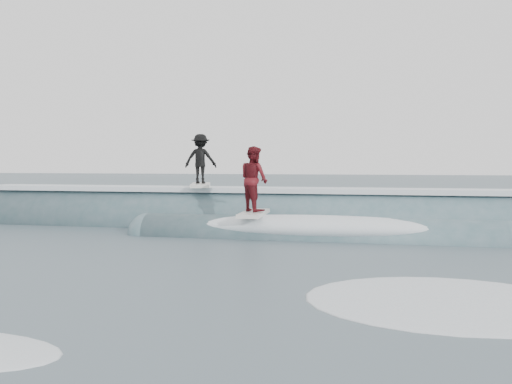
# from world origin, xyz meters

# --- Properties ---
(ground) EXTENTS (160.00, 160.00, 0.00)m
(ground) POSITION_xyz_m (0.00, 0.00, 0.00)
(ground) COLOR #384C52
(ground) RESTS_ON ground
(breaking_wave) EXTENTS (22.01, 3.90, 2.23)m
(breaking_wave) POSITION_xyz_m (0.28, 6.08, 0.04)
(breaking_wave) COLOR #3A5B62
(breaking_wave) RESTS_ON ground
(surfer_black) EXTENTS (1.09, 2.07, 1.60)m
(surfer_black) POSITION_xyz_m (-1.95, 6.42, 1.94)
(surfer_black) COLOR silver
(surfer_black) RESTS_ON ground
(surfer_red) EXTENTS (1.03, 2.03, 1.78)m
(surfer_red) POSITION_xyz_m (0.22, 4.22, 1.40)
(surfer_red) COLOR silver
(surfer_red) RESTS_ON ground
(whitewater) EXTENTS (10.61, 7.33, 0.10)m
(whitewater) POSITION_xyz_m (4.23, -2.14, 0.00)
(whitewater) COLOR white
(whitewater) RESTS_ON ground
(far_swells) EXTENTS (35.93, 8.65, 0.80)m
(far_swells) POSITION_xyz_m (-1.08, 17.65, 0.00)
(far_swells) COLOR #3A5B62
(far_swells) RESTS_ON ground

